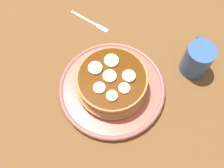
% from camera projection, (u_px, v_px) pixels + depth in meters
% --- Properties ---
extents(ground_plane, '(1.40, 1.40, 0.03)m').
position_uv_depth(ground_plane, '(112.00, 92.00, 0.66)').
color(ground_plane, brown).
extents(plate, '(0.27, 0.27, 0.02)m').
position_uv_depth(plate, '(112.00, 88.00, 0.64)').
color(plate, '#CC594C').
rests_on(plate, ground_plane).
extents(pancake_stack, '(0.18, 0.18, 0.06)m').
position_uv_depth(pancake_stack, '(112.00, 82.00, 0.61)').
color(pancake_stack, olive).
rests_on(pancake_stack, plate).
extents(banana_slice_0, '(0.03, 0.03, 0.01)m').
position_uv_depth(banana_slice_0, '(110.00, 75.00, 0.58)').
color(banana_slice_0, '#F5F0BC').
rests_on(banana_slice_0, pancake_stack).
extents(banana_slice_1, '(0.03, 0.03, 0.01)m').
position_uv_depth(banana_slice_1, '(129.00, 76.00, 0.58)').
color(banana_slice_1, '#FDF0B8').
rests_on(banana_slice_1, pancake_stack).
extents(banana_slice_2, '(0.03, 0.03, 0.01)m').
position_uv_depth(banana_slice_2, '(124.00, 88.00, 0.57)').
color(banana_slice_2, '#ECE9BD').
rests_on(banana_slice_2, pancake_stack).
extents(banana_slice_3, '(0.03, 0.03, 0.01)m').
position_uv_depth(banana_slice_3, '(112.00, 96.00, 0.56)').
color(banana_slice_3, '#F7E1B9').
rests_on(banana_slice_3, pancake_stack).
extents(banana_slice_4, '(0.03, 0.03, 0.01)m').
position_uv_depth(banana_slice_4, '(111.00, 61.00, 0.60)').
color(banana_slice_4, beige).
rests_on(banana_slice_4, pancake_stack).
extents(banana_slice_5, '(0.03, 0.03, 0.01)m').
position_uv_depth(banana_slice_5, '(99.00, 88.00, 0.57)').
color(banana_slice_5, '#F6F0B7').
rests_on(banana_slice_5, pancake_stack).
extents(banana_slice_6, '(0.03, 0.03, 0.01)m').
position_uv_depth(banana_slice_6, '(95.00, 68.00, 0.59)').
color(banana_slice_6, '#FCF2BB').
rests_on(banana_slice_6, pancake_stack).
extents(coffee_mug, '(0.10, 0.07, 0.09)m').
position_uv_depth(coffee_mug, '(197.00, 58.00, 0.63)').
color(coffee_mug, '#33598C').
rests_on(coffee_mug, ground_plane).
extents(fork, '(0.06, 0.12, 0.01)m').
position_uv_depth(fork, '(92.00, 22.00, 0.74)').
color(fork, silver).
rests_on(fork, ground_plane).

